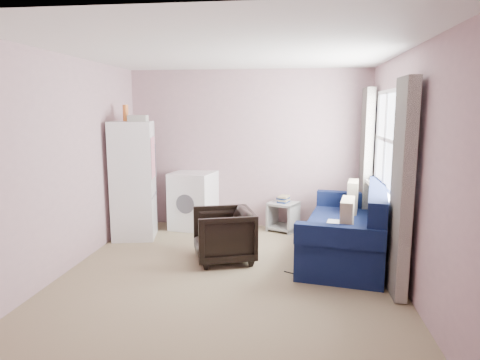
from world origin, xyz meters
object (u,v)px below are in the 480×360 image
at_px(fridge, 133,180).
at_px(sofa, 350,231).
at_px(armchair, 224,232).
at_px(washing_machine, 194,199).
at_px(side_table, 283,214).

distance_m(fridge, sofa, 3.13).
relative_size(armchair, washing_machine, 0.81).
height_order(fridge, side_table, fridge).
xyz_separation_m(washing_machine, side_table, (1.43, 0.02, -0.21)).
relative_size(armchair, side_table, 1.31).
bearing_deg(armchair, side_table, 135.82).
relative_size(fridge, side_table, 3.50).
height_order(armchair, fridge, fridge).
bearing_deg(side_table, washing_machine, -179.29).
bearing_deg(sofa, armchair, -158.80).
height_order(side_table, sofa, sofa).
bearing_deg(armchair, fridge, -137.55).
xyz_separation_m(fridge, side_table, (2.17, 0.64, -0.61)).
bearing_deg(armchair, sofa, 82.71).
relative_size(armchair, sofa, 0.32).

